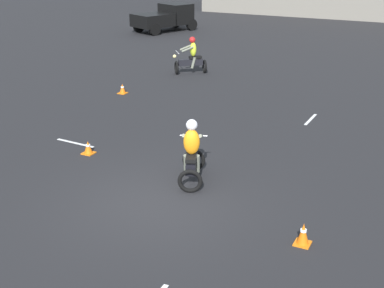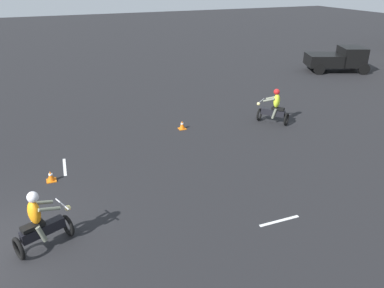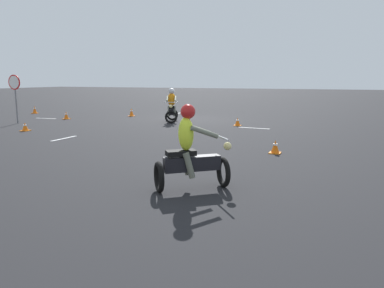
% 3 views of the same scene
% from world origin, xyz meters
% --- Properties ---
extents(motorcycle_rider_foreground, '(1.10, 1.54, 1.66)m').
position_xyz_m(motorcycle_rider_foreground, '(0.27, 1.35, 0.73)').
color(motorcycle_rider_foreground, black).
rests_on(motorcycle_rider_foreground, ground).
extents(motorcycle_rider_background, '(1.47, 1.34, 1.66)m').
position_xyz_m(motorcycle_rider_background, '(-4.88, 11.71, 0.73)').
color(motorcycle_rider_background, black).
rests_on(motorcycle_rider_background, ground).
extents(pickup_truck, '(3.36, 4.55, 1.73)m').
position_xyz_m(pickup_truck, '(-11.68, 21.63, 0.93)').
color(pickup_truck, black).
rests_on(pickup_truck, ground).
extents(traffic_cone_mid_center, '(0.32, 0.32, 0.37)m').
position_xyz_m(traffic_cone_mid_center, '(-3.19, 1.74, 0.18)').
color(traffic_cone_mid_center, orange).
rests_on(traffic_cone_mid_center, ground).
extents(traffic_cone_mid_left, '(0.32, 0.32, 0.39)m').
position_xyz_m(traffic_cone_mid_left, '(-5.82, 7.51, 0.19)').
color(traffic_cone_mid_left, orange).
rests_on(traffic_cone_mid_left, ground).
extents(lane_stripe_n, '(0.12, 1.29, 0.01)m').
position_xyz_m(lane_stripe_n, '(1.67, 7.57, 0.00)').
color(lane_stripe_n, silver).
rests_on(lane_stripe_n, ground).
extents(lane_stripe_w, '(1.39, 0.18, 0.01)m').
position_xyz_m(lane_stripe_w, '(-4.06, 2.24, 0.00)').
color(lane_stripe_w, silver).
rests_on(lane_stripe_w, ground).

